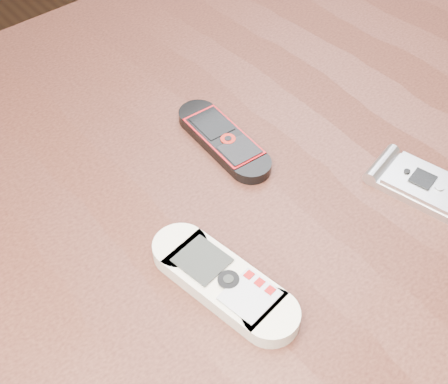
{
  "coord_description": "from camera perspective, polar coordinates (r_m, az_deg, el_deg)",
  "views": [
    {
      "loc": [
        -0.25,
        -0.31,
        1.2
      ],
      "look_at": [
        0.01,
        0.0,
        0.76
      ],
      "focal_mm": 50.0,
      "sensor_mm": 36.0,
      "label": 1
    }
  ],
  "objects": [
    {
      "name": "table",
      "position": [
        0.68,
        -0.33,
        -6.74
      ],
      "size": [
        1.2,
        0.8,
        0.75
      ],
      "color": "black",
      "rests_on": "ground"
    },
    {
      "name": "motorola_razr",
      "position": [
        0.63,
        17.81,
        0.64
      ],
      "size": [
        0.07,
        0.11,
        0.02
      ],
      "primitive_type": "cube",
      "rotation": [
        0.0,
        0.0,
        0.24
      ],
      "color": "#BCBCC1",
      "rests_on": "table"
    },
    {
      "name": "nokia_white",
      "position": [
        0.53,
        -0.06,
        -8.17
      ],
      "size": [
        0.07,
        0.16,
        0.02
      ],
      "primitive_type": "cube",
      "rotation": [
        0.0,
        0.0,
        0.15
      ],
      "color": "silver",
      "rests_on": "table"
    },
    {
      "name": "nokia_black_red",
      "position": [
        0.65,
        -0.06,
        4.83
      ],
      "size": [
        0.05,
        0.14,
        0.01
      ],
      "primitive_type": "cube",
      "rotation": [
        0.0,
        0.0,
        -0.06
      ],
      "color": "black",
      "rests_on": "table"
    }
  ]
}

